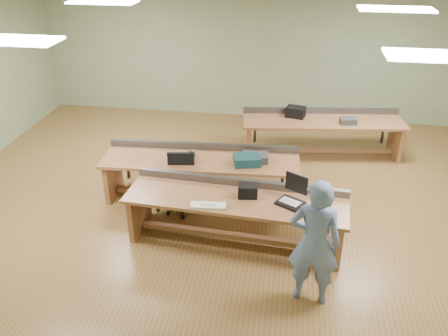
{
  "coord_description": "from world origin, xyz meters",
  "views": [
    {
      "loc": [
        0.94,
        -6.84,
        4.28
      ],
      "look_at": [
        -0.01,
        -0.6,
        0.94
      ],
      "focal_mm": 38.0,
      "sensor_mm": 36.0,
      "label": 1
    }
  ],
  "objects": [
    {
      "name": "wall_front",
      "position": [
        0.0,
        -4.0,
        1.5
      ],
      "size": [
        10.0,
        0.04,
        3.0
      ],
      "primitive_type": "cube",
      "color": "#8EA17A",
      "rests_on": "floor"
    },
    {
      "name": "task_chair",
      "position": [
        -0.75,
        -0.4,
        0.35
      ],
      "size": [
        0.59,
        0.59,
        0.96
      ],
      "rotation": [
        0.0,
        0.0,
        0.14
      ],
      "color": "black",
      "rests_on": "floor"
    },
    {
      "name": "parts_bin_teal",
      "position": [
        0.28,
        -0.06,
        0.82
      ],
      "size": [
        0.49,
        0.41,
        0.15
      ],
      "primitive_type": "cube",
      "rotation": [
        0.0,
        0.0,
        0.26
      ],
      "color": "#13393E",
      "rests_on": "workbench_mid"
    },
    {
      "name": "storage_box_back",
      "position": [
        1.02,
        2.15,
        0.85
      ],
      "size": [
        0.41,
        0.34,
        0.21
      ],
      "primitive_type": "cube",
      "rotation": [
        0.0,
        0.0,
        -0.24
      ],
      "color": "black",
      "rests_on": "workbench_back"
    },
    {
      "name": "parts_bin_grey",
      "position": [
        0.4,
        0.09,
        0.81
      ],
      "size": [
        0.44,
        0.3,
        0.12
      ],
      "primitive_type": "cube",
      "rotation": [
        0.0,
        0.0,
        0.06
      ],
      "color": "#38383A",
      "rests_on": "workbench_mid"
    },
    {
      "name": "workbench_back",
      "position": [
        1.57,
        2.08,
        0.56
      ],
      "size": [
        3.24,
        1.24,
        0.86
      ],
      "rotation": [
        0.0,
        0.0,
        0.13
      ],
      "color": "#9B6541",
      "rests_on": "floor"
    },
    {
      "name": "laptop_screen",
      "position": [
        1.08,
        -1.05,
        1.02
      ],
      "size": [
        0.31,
        0.19,
        0.27
      ],
      "primitive_type": "cube",
      "rotation": [
        0.0,
        0.0,
        -0.53
      ],
      "color": "black",
      "rests_on": "laptop_base"
    },
    {
      "name": "workbench_front",
      "position": [
        0.24,
        -1.1,
        0.56
      ],
      "size": [
        3.22,
        1.07,
        0.86
      ],
      "rotation": [
        0.0,
        0.0,
        -0.07
      ],
      "color": "#9B6541",
      "rests_on": "floor"
    },
    {
      "name": "tray_back",
      "position": [
        2.03,
        1.93,
        0.81
      ],
      "size": [
        0.33,
        0.27,
        0.12
      ],
      "primitive_type": "cube",
      "rotation": [
        0.0,
        0.0,
        0.17
      ],
      "color": "#38383A",
      "rests_on": "workbench_back"
    },
    {
      "name": "person",
      "position": [
        1.32,
        -2.17,
        0.86
      ],
      "size": [
        0.66,
        0.47,
        1.71
      ],
      "primitive_type": "imported",
      "rotation": [
        0.0,
        0.0,
        3.04
      ],
      "color": "#6A84AD",
      "rests_on": "floor"
    },
    {
      "name": "drinks_can",
      "position": [
        -0.64,
        0.06,
        0.81
      ],
      "size": [
        0.08,
        0.08,
        0.13
      ],
      "primitive_type": "cylinder",
      "rotation": [
        0.0,
        0.0,
        0.23
      ],
      "color": "#B9B9BD",
      "rests_on": "workbench_mid"
    },
    {
      "name": "mug",
      "position": [
        -0.65,
        0.05,
        0.8
      ],
      "size": [
        0.15,
        0.15,
        0.1
      ],
      "primitive_type": "imported",
      "rotation": [
        0.0,
        0.0,
        -0.2
      ],
      "color": "#38383A",
      "rests_on": "workbench_mid"
    },
    {
      "name": "wall_back",
      "position": [
        0.0,
        4.0,
        1.5
      ],
      "size": [
        10.0,
        0.04,
        3.0
      ],
      "primitive_type": "cube",
      "color": "#8EA17A",
      "rests_on": "floor"
    },
    {
      "name": "fluor_panels",
      "position": [
        0.0,
        0.0,
        2.97
      ],
      "size": [
        6.2,
        3.5,
        0.03
      ],
      "color": "white",
      "rests_on": "ceiling"
    },
    {
      "name": "keyboard",
      "position": [
        -0.11,
        -1.4,
        0.76
      ],
      "size": [
        0.51,
        0.21,
        0.03
      ],
      "primitive_type": "cube",
      "rotation": [
        0.0,
        0.0,
        0.09
      ],
      "color": "white",
      "rests_on": "workbench_front"
    },
    {
      "name": "ceiling",
      "position": [
        0.0,
        0.0,
        3.0
      ],
      "size": [
        10.0,
        10.0,
        0.0
      ],
      "primitive_type": "plane",
      "color": "silver",
      "rests_on": "wall_back"
    },
    {
      "name": "trackball_mouse",
      "position": [
        1.4,
        -1.35,
        0.79
      ],
      "size": [
        0.16,
        0.18,
        0.07
      ],
      "primitive_type": "ellipsoid",
      "rotation": [
        0.0,
        0.0,
        0.11
      ],
      "color": "white",
      "rests_on": "workbench_front"
    },
    {
      "name": "camera_bag",
      "position": [
        0.4,
        -1.07,
        0.84
      ],
      "size": [
        0.29,
        0.21,
        0.19
      ],
      "primitive_type": "cube",
      "rotation": [
        0.0,
        0.0,
        0.12
      ],
      "color": "black",
      "rests_on": "workbench_front"
    },
    {
      "name": "workbench_mid",
      "position": [
        -0.5,
        0.05,
        0.57
      ],
      "size": [
        3.3,
        1.04,
        0.86
      ],
      "rotation": [
        0.0,
        0.0,
        0.05
      ],
      "color": "#9B6541",
      "rests_on": "floor"
    },
    {
      "name": "floor",
      "position": [
        0.0,
        0.0,
        0.0
      ],
      "size": [
        10.0,
        10.0,
        0.0
      ],
      "primitive_type": "plane",
      "color": "brown",
      "rests_on": "ground"
    },
    {
      "name": "laptop_base",
      "position": [
        1.01,
        -1.17,
        0.77
      ],
      "size": [
        0.44,
        0.42,
        0.04
      ],
      "primitive_type": "cube",
      "rotation": [
        0.0,
        0.0,
        -0.53
      ],
      "color": "black",
      "rests_on": "workbench_front"
    }
  ]
}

